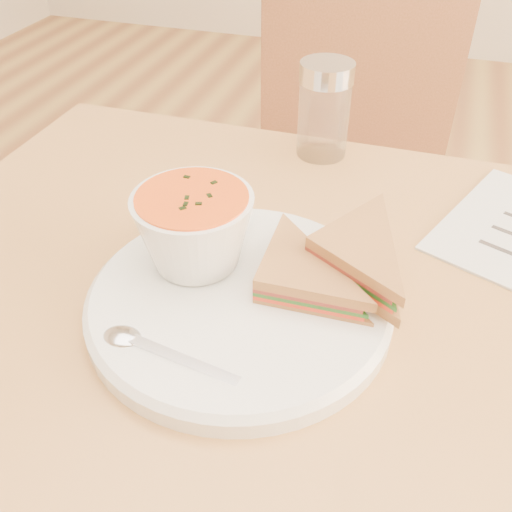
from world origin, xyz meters
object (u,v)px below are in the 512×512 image
at_px(chair_far, 364,206).
at_px(soup_bowl, 195,233).
at_px(condiment_shaker, 324,110).
at_px(plate, 239,302).

xyz_separation_m(chair_far, soup_bowl, (-0.10, -0.60, 0.33)).
bearing_deg(chair_far, condiment_shaker, 64.65).
height_order(plate, soup_bowl, soup_bowl).
distance_m(chair_far, plate, 0.70).
bearing_deg(plate, soup_bowl, 151.12).
bearing_deg(condiment_shaker, soup_bowl, -101.79).
height_order(plate, condiment_shaker, condiment_shaker).
relative_size(chair_far, plate, 3.35).
bearing_deg(soup_bowl, chair_far, 80.61).
relative_size(chair_far, soup_bowl, 8.34).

